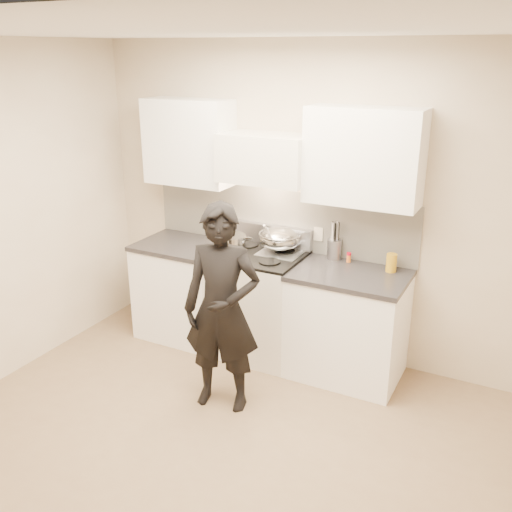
# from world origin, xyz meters

# --- Properties ---
(ground_plane) EXTENTS (4.00, 4.00, 0.00)m
(ground_plane) POSITION_xyz_m (0.00, 0.00, 0.00)
(ground_plane) COLOR #836B4E
(room_shell) EXTENTS (4.04, 3.54, 2.70)m
(room_shell) POSITION_xyz_m (-0.06, 0.37, 1.60)
(room_shell) COLOR beige
(room_shell) RESTS_ON ground
(stove) EXTENTS (0.76, 0.65, 0.96)m
(stove) POSITION_xyz_m (-0.30, 1.42, 0.47)
(stove) COLOR white
(stove) RESTS_ON ground
(counter_right) EXTENTS (0.92, 0.67, 0.92)m
(counter_right) POSITION_xyz_m (0.53, 1.43, 0.46)
(counter_right) COLOR white
(counter_right) RESTS_ON ground
(counter_left) EXTENTS (0.82, 0.67, 0.92)m
(counter_left) POSITION_xyz_m (-1.08, 1.43, 0.46)
(counter_left) COLOR white
(counter_left) RESTS_ON ground
(wok) EXTENTS (0.37, 0.46, 0.30)m
(wok) POSITION_xyz_m (-0.16, 1.57, 1.06)
(wok) COLOR #AFAFAF
(wok) RESTS_ON stove
(stock_pot) EXTENTS (0.34, 0.33, 0.17)m
(stock_pot) POSITION_xyz_m (-0.49, 1.28, 1.04)
(stock_pot) COLOR #AFAFAF
(stock_pot) RESTS_ON stove
(utensil_crock) EXTENTS (0.12, 0.12, 0.33)m
(utensil_crock) POSITION_xyz_m (0.30, 1.67, 1.02)
(utensil_crock) COLOR #B2B2BD
(utensil_crock) RESTS_ON counter_right
(spice_jar) EXTENTS (0.04, 0.04, 0.08)m
(spice_jar) POSITION_xyz_m (0.44, 1.65, 0.96)
(spice_jar) COLOR orange
(spice_jar) RESTS_ON counter_right
(oil_glass) EXTENTS (0.09, 0.09, 0.15)m
(oil_glass) POSITION_xyz_m (0.81, 1.60, 0.99)
(oil_glass) COLOR gold
(oil_glass) RESTS_ON counter_right
(person) EXTENTS (0.65, 0.50, 1.60)m
(person) POSITION_xyz_m (-0.17, 0.58, 0.80)
(person) COLOR black
(person) RESTS_ON ground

